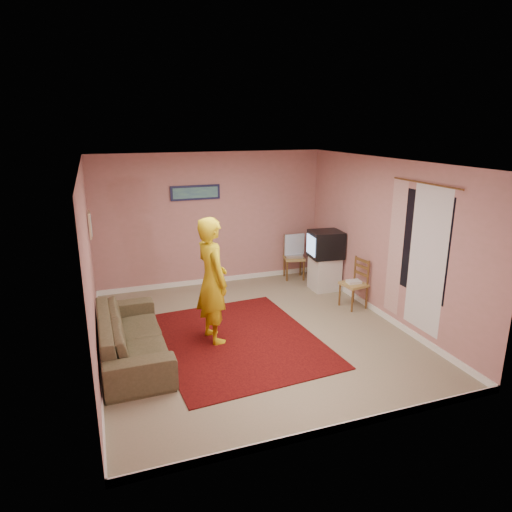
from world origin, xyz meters
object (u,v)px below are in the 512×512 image
object	(u,v)px
crt_tv	(325,244)
sofa	(132,336)
person	(212,280)
chair_b	(354,278)
chair_a	(294,253)
tv_cabinet	(324,273)

from	to	relation	value
crt_tv	sofa	bearing A→B (deg)	-152.13
person	chair_b	bearing A→B (deg)	-91.55
chair_a	sofa	distance (m)	4.17
crt_tv	person	size ratio (longest dim) A/B	0.35
chair_a	person	world-z (taller)	person
crt_tv	chair_a	distance (m)	0.92
sofa	person	distance (m)	1.34
chair_b	crt_tv	bearing A→B (deg)	173.89
tv_cabinet	person	world-z (taller)	person
chair_a	person	size ratio (longest dim) A/B	0.26
crt_tv	chair_b	bearing A→B (deg)	-81.03
chair_a	person	bearing A→B (deg)	-123.50
chair_b	person	distance (m)	2.68
tv_cabinet	crt_tv	world-z (taller)	crt_tv
tv_cabinet	chair_a	size ratio (longest dim) A/B	1.33
tv_cabinet	chair_b	world-z (taller)	chair_b
person	chair_a	bearing A→B (deg)	-56.66
chair_a	sofa	bearing A→B (deg)	-133.33
tv_cabinet	sofa	bearing A→B (deg)	-157.86
tv_cabinet	chair_b	size ratio (longest dim) A/B	1.37
tv_cabinet	sofa	size ratio (longest dim) A/B	0.30
tv_cabinet	crt_tv	size ratio (longest dim) A/B	1.01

